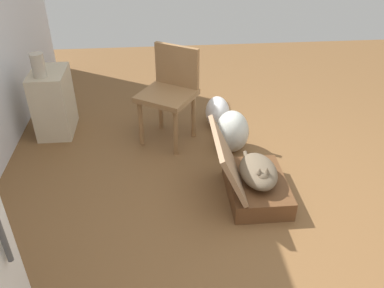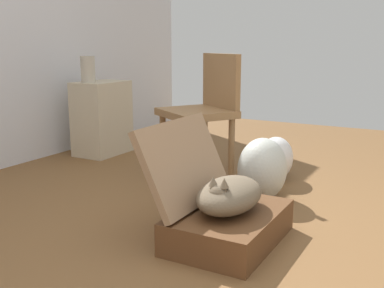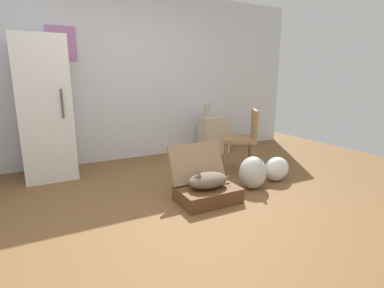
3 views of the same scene
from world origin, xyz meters
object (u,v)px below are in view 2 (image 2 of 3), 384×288
(cat, at_px, (229,195))
(vase_tall, at_px, (88,69))
(plastic_bag_clear, at_px, (275,159))
(side_table, at_px, (102,118))
(plastic_bag_white, at_px, (262,169))
(chair, at_px, (205,108))
(suitcase_base, at_px, (229,226))

(cat, distance_m, vase_tall, 2.12)
(plastic_bag_clear, distance_m, side_table, 1.60)
(cat, xyz_separation_m, plastic_bag_white, (0.67, 0.08, -0.05))
(vase_tall, bearing_deg, plastic_bag_white, -102.42)
(vase_tall, height_order, chair, chair)
(suitcase_base, distance_m, cat, 0.16)
(vase_tall, relative_size, chair, 0.25)
(plastic_bag_white, height_order, chair, chair)
(side_table, bearing_deg, plastic_bag_white, -106.40)
(plastic_bag_white, xyz_separation_m, plastic_bag_clear, (0.44, 0.07, -0.04))
(cat, height_order, plastic_bag_white, plastic_bag_white)
(cat, distance_m, plastic_bag_white, 0.68)
(suitcase_base, xyz_separation_m, plastic_bag_white, (0.67, 0.08, 0.12))
(cat, relative_size, plastic_bag_clear, 1.48)
(suitcase_base, height_order, plastic_bag_clear, plastic_bag_clear)
(suitcase_base, distance_m, plastic_bag_clear, 1.12)
(suitcase_base, distance_m, chair, 1.20)
(chair, bearing_deg, cat, -24.12)
(plastic_bag_white, xyz_separation_m, side_table, (0.49, 1.66, 0.12))
(cat, height_order, side_table, side_table)
(suitcase_base, relative_size, vase_tall, 2.94)
(side_table, bearing_deg, plastic_bag_clear, -91.73)
(plastic_bag_white, relative_size, side_table, 0.62)
(cat, bearing_deg, plastic_bag_white, 7.09)
(plastic_bag_clear, relative_size, side_table, 0.56)
(cat, xyz_separation_m, vase_tall, (1.04, 1.77, 0.50))
(chair, bearing_deg, suitcase_base, -23.96)
(cat, distance_m, plastic_bag_clear, 1.13)
(side_table, bearing_deg, cat, -123.68)
(suitcase_base, bearing_deg, side_table, 56.43)
(cat, xyz_separation_m, chair, (0.94, 0.62, 0.26))
(plastic_bag_white, bearing_deg, vase_tall, 77.58)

